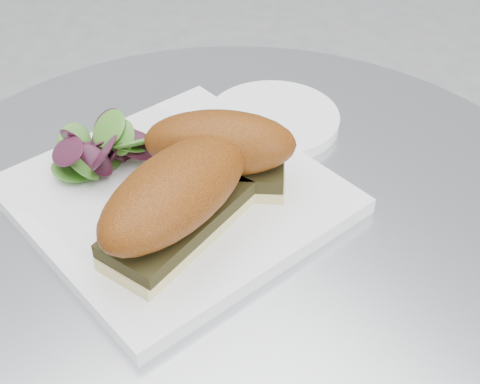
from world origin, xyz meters
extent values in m
cylinder|color=#BABEC2|center=(0.00, 0.00, 0.72)|extent=(0.70, 0.70, 0.02)
cube|color=white|center=(-0.03, 0.06, 0.74)|extent=(0.28, 0.28, 0.02)
cube|color=#CEC081|center=(-0.06, 0.01, 0.75)|extent=(0.16, 0.10, 0.01)
cube|color=black|center=(-0.06, 0.01, 0.77)|extent=(0.16, 0.10, 0.01)
ellipsoid|color=#73370B|center=(-0.06, 0.01, 0.80)|extent=(0.19, 0.12, 0.06)
cube|color=#CEC081|center=(0.01, 0.04, 0.75)|extent=(0.12, 0.12, 0.01)
cube|color=black|center=(0.01, 0.04, 0.77)|extent=(0.12, 0.12, 0.01)
ellipsoid|color=#73370B|center=(0.01, 0.04, 0.80)|extent=(0.15, 0.14, 0.06)
cylinder|color=white|center=(0.14, 0.10, 0.74)|extent=(0.15, 0.15, 0.01)
camera|label=1|loc=(-0.28, -0.36, 1.16)|focal=50.00mm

